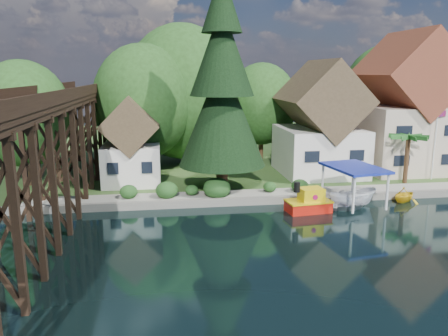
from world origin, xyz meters
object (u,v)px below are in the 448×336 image
at_px(house_left, 320,127).
at_px(flagpole, 437,137).
at_px(boat_white_a, 339,204).
at_px(boat_yellow, 404,193).
at_px(palm_tree, 409,138).
at_px(conifer, 222,88).
at_px(shed, 131,147).
at_px(trestle_bridge, 44,149).
at_px(boat_canopy, 353,190).
at_px(house_center, 405,112).
at_px(tugboat, 309,202).

height_order(house_left, flagpole, house_left).
height_order(boat_white_a, boat_yellow, boat_yellow).
bearing_deg(house_left, palm_tree, -37.61).
relative_size(house_left, conifer, 0.62).
distance_m(shed, palm_tree, 24.66).
bearing_deg(trestle_bridge, palm_tree, 11.33).
bearing_deg(boat_yellow, boat_canopy, 69.86).
relative_size(flagpole, boat_white_a, 1.69).
xyz_separation_m(boat_white_a, boat_yellow, (5.99, 1.02, 0.30)).
bearing_deg(shed, flagpole, -5.15).
relative_size(shed, boat_white_a, 2.04).
bearing_deg(trestle_bridge, house_center, 19.49).
xyz_separation_m(shed, conifer, (7.68, -3.48, 5.23)).
height_order(house_center, tugboat, house_center).
bearing_deg(trestle_bridge, boat_white_a, 2.48).
distance_m(palm_tree, boat_white_a, 10.54).
height_order(conifer, flagpole, conifer).
relative_size(house_center, boat_white_a, 3.61).
bearing_deg(boat_canopy, boat_yellow, 9.41).
relative_size(house_left, boat_canopy, 1.99).
bearing_deg(tugboat, shed, 146.99).
distance_m(conifer, boat_white_a, 13.05).
xyz_separation_m(trestle_bridge, tugboat, (18.56, 0.52, -4.62)).
height_order(palm_tree, boat_white_a, palm_tree).
height_order(conifer, tugboat, conifer).
bearing_deg(house_left, house_center, 3.18).
bearing_deg(conifer, flagpole, 2.81).
bearing_deg(shed, house_left, 4.77).
bearing_deg(boat_white_a, house_center, -30.83).
xyz_separation_m(trestle_bridge, boat_canopy, (22.30, 1.14, -3.96)).
xyz_separation_m(house_left, boat_canopy, (-0.70, -9.69, -3.75)).
distance_m(house_left, boat_yellow, 10.75).
xyz_separation_m(boat_canopy, boat_yellow, (4.79, 0.79, -0.70)).
distance_m(trestle_bridge, house_center, 33.96).
height_order(palm_tree, flagpole, flagpole).
distance_m(house_left, boat_white_a, 11.15).
xyz_separation_m(flagpole, boat_yellow, (-5.63, -4.89, -3.79)).
distance_m(trestle_bridge, conifer, 14.45).
bearing_deg(house_left, boat_canopy, -94.11).
bearing_deg(boat_yellow, tugboat, 69.87).
distance_m(house_left, conifer, 12.11).
distance_m(flagpole, boat_white_a, 13.67).
distance_m(flagpole, boat_yellow, 8.37).
bearing_deg(tugboat, boat_white_a, 8.74).
distance_m(conifer, boat_canopy, 13.17).
xyz_separation_m(house_center, boat_white_a, (-10.89, -10.42, -6.02)).
xyz_separation_m(house_center, boat_yellow, (-4.90, -9.39, -5.72)).
xyz_separation_m(house_left, house_center, (9.00, 0.50, 1.28)).
height_order(shed, palm_tree, shed).
relative_size(shed, conifer, 0.44).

